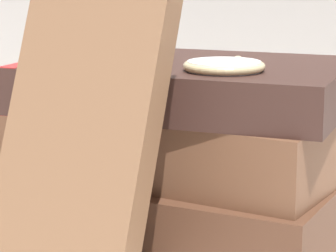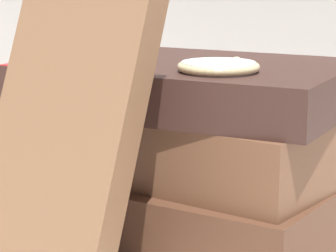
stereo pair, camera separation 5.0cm
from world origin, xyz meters
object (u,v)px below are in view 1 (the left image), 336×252
(book_leaning_front, at_px, (78,152))
(pocket_watch, at_px, (224,66))
(book_flat_middle, at_px, (185,133))
(reading_glasses, at_px, (153,161))
(book_flat_top, at_px, (182,84))
(book_flat_bottom, at_px, (176,194))

(book_leaning_front, xyz_separation_m, pocket_watch, (0.05, 0.09, 0.04))
(book_leaning_front, bearing_deg, book_flat_middle, 89.17)
(book_flat_middle, xyz_separation_m, reading_glasses, (-0.09, 0.12, -0.06))
(reading_glasses, bearing_deg, pocket_watch, -68.70)
(book_flat_top, relative_size, reading_glasses, 1.82)
(book_flat_bottom, height_order, pocket_watch, pocket_watch)
(book_flat_bottom, relative_size, pocket_watch, 4.32)
(book_flat_top, bearing_deg, book_flat_bottom, 131.02)
(book_leaning_front, distance_m, pocket_watch, 0.11)
(book_flat_top, height_order, book_leaning_front, book_leaning_front)
(book_flat_middle, distance_m, reading_glasses, 0.16)
(book_flat_top, distance_m, book_leaning_front, 0.12)
(book_flat_bottom, height_order, book_flat_middle, book_flat_middle)
(book_flat_bottom, distance_m, book_flat_middle, 0.04)
(book_flat_middle, relative_size, reading_glasses, 1.96)
(reading_glasses, bearing_deg, book_flat_middle, -71.65)
(book_flat_top, distance_m, reading_glasses, 0.19)
(book_flat_bottom, bearing_deg, reading_glasses, 123.63)
(book_flat_bottom, relative_size, reading_glasses, 1.95)
(book_flat_middle, distance_m, pocket_watch, 0.08)
(book_flat_bottom, bearing_deg, pocket_watch, -35.82)
(pocket_watch, relative_size, reading_glasses, 0.45)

